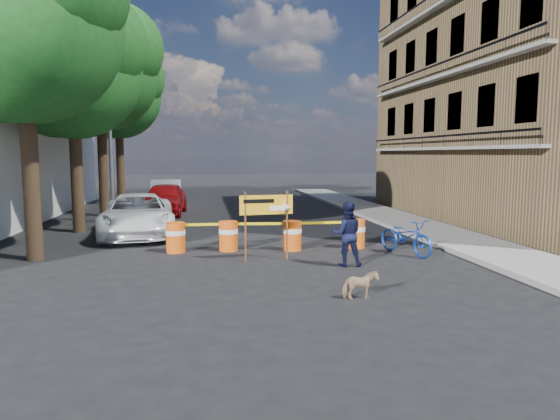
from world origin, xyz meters
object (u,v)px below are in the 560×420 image
object	(u,v)px
detour_sign	(273,210)
sedan_red	(165,199)
barrel_mid_right	(292,235)
dog	(360,285)
barrel_far_right	(356,233)
bicycle	(406,220)
sedan_silver	(166,194)
barrel_far_left	(176,237)
suv_white	(138,215)
pedestrian	(347,234)
barrel_mid_left	(228,235)

from	to	relation	value
detour_sign	sedan_red	size ratio (longest dim) A/B	0.42
barrel_mid_right	dog	distance (m)	5.32
barrel_mid_right	sedan_red	bearing A→B (deg)	114.71
barrel_far_right	bicycle	xyz separation A→B (m)	(1.14, -1.18, 0.53)
sedan_silver	bicycle	bearing A→B (deg)	-63.74
dog	barrel_far_left	bearing A→B (deg)	32.00
barrel_far_left	bicycle	bearing A→B (deg)	-11.14
suv_white	sedan_red	xyz separation A→B (m)	(0.49, 6.23, 0.03)
bicycle	suv_white	world-z (taller)	bicycle
barrel_mid_right	sedan_red	distance (m)	10.73
bicycle	dog	size ratio (longest dim) A/B	2.88
pedestrian	sedan_red	xyz separation A→B (m)	(-5.51, 12.05, -0.07)
dog	sedan_silver	world-z (taller)	sedan_silver
barrel_far_left	dog	xyz separation A→B (m)	(3.93, -5.49, -0.18)
pedestrian	barrel_mid_right	bearing A→B (deg)	-58.07
barrel_mid_right	barrel_far_right	distance (m)	2.02
suv_white	sedan_silver	bearing A→B (deg)	82.63
barrel_far_right	sedan_silver	bearing A→B (deg)	117.47
barrel_mid_right	dog	world-z (taller)	barrel_mid_right
pedestrian	dog	world-z (taller)	pedestrian
barrel_far_right	sedan_silver	distance (m)	14.46
barrel_far_right	sedan_red	bearing A→B (deg)	123.90
barrel_mid_left	suv_white	bearing A→B (deg)	132.83
dog	pedestrian	bearing A→B (deg)	-14.70
barrel_far_right	detour_sign	distance (m)	3.25
sedan_red	bicycle	bearing A→B (deg)	-51.28
pedestrian	detour_sign	bearing A→B (deg)	-20.75
barrel_mid_right	bicycle	distance (m)	3.39
barrel_far_right	bicycle	bearing A→B (deg)	-45.95
detour_sign	suv_white	distance (m)	6.45
detour_sign	suv_white	bearing A→B (deg)	124.58
barrel_mid_right	bicycle	size ratio (longest dim) A/B	0.45
detour_sign	sedan_red	world-z (taller)	detour_sign
barrel_mid_left	pedestrian	bearing A→B (deg)	-40.48
barrel_far_left	detour_sign	size ratio (longest dim) A/B	0.47
dog	barrel_mid_left	bearing A→B (deg)	19.61
suv_white	sedan_red	size ratio (longest dim) A/B	1.18
barrel_mid_left	sedan_red	size ratio (longest dim) A/B	0.20
barrel_far_right	suv_white	world-z (taller)	suv_white
pedestrian	sedan_silver	xyz separation A→B (m)	(-5.68, 15.19, -0.08)
barrel_mid_left	dog	distance (m)	6.00
barrel_mid_right	suv_white	xyz separation A→B (m)	(-4.98, 3.51, 0.27)
barrel_mid_right	sedan_silver	distance (m)	13.70
sedan_red	sedan_silver	xyz separation A→B (m)	(-0.16, 3.14, -0.01)
barrel_mid_right	detour_sign	size ratio (longest dim) A/B	0.47
bicycle	sedan_silver	world-z (taller)	bicycle
barrel_far_right	dog	xyz separation A→B (m)	(-1.58, -5.36, -0.18)
barrel_far_right	bicycle	distance (m)	1.72
bicycle	sedan_red	size ratio (longest dim) A/B	0.44
detour_sign	bicycle	world-z (taller)	bicycle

